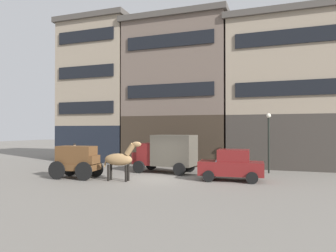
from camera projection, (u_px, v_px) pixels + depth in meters
ground_plane at (152, 179)px, 18.67m from camera, size 120.00×120.00×0.00m
building_far_left at (105, 91)px, 31.42m from camera, size 7.35×7.33×13.68m
building_center_left at (181, 92)px, 28.75m from camera, size 9.45×7.33×12.92m
building_center_right at (288, 92)px, 25.67m from camera, size 9.79×7.33×12.12m
cargo_wagon at (77, 160)px, 19.00m from camera, size 3.01×1.72×1.98m
draft_horse at (120, 159)px, 18.03m from camera, size 2.35×0.73×2.30m
delivery_truck_near at (166, 152)px, 21.53m from camera, size 4.46×2.38×2.62m
sedan_dark at (232, 165)px, 18.13m from camera, size 3.80×2.07×1.83m
pedestrian_officer at (75, 153)px, 26.57m from camera, size 0.42×0.42×1.79m
streetlamp_curbside at (269, 134)px, 21.29m from camera, size 0.32×0.32×4.12m
fire_hydrant_curbside at (142, 162)px, 24.85m from camera, size 0.24×0.24×0.83m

